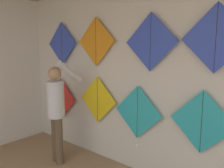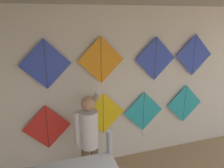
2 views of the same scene
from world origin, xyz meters
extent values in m
cube|color=silver|center=(0.00, 3.56, 1.40)|extent=(5.10, 0.06, 2.80)
cylinder|color=brown|center=(-0.85, 2.92, 0.38)|extent=(0.12, 0.12, 0.76)
cylinder|color=brown|center=(-0.72, 2.89, 0.38)|extent=(0.12, 0.12, 0.76)
cylinder|color=silver|center=(-0.78, 2.91, 1.05)|extent=(0.27, 0.27, 0.57)
sphere|color=tan|center=(-0.78, 2.91, 1.46)|extent=(0.21, 0.21, 0.21)
cylinder|color=silver|center=(-0.94, 2.94, 1.08)|extent=(0.10, 0.10, 0.51)
cylinder|color=silver|center=(-0.62, 3.08, 1.48)|extent=(0.10, 0.47, 0.37)
cube|color=red|center=(-1.37, 3.47, 0.89)|extent=(0.78, 0.01, 0.78)
cylinder|color=black|center=(-1.37, 3.47, 0.89)|extent=(0.01, 0.01, 0.74)
cube|color=yellow|center=(-0.41, 3.47, 1.00)|extent=(0.78, 0.01, 0.78)
cylinder|color=black|center=(-0.41, 3.47, 1.00)|extent=(0.01, 0.01, 0.74)
cube|color=#28B2C6|center=(0.38, 3.47, 0.93)|extent=(0.78, 0.01, 0.78)
cylinder|color=black|center=(0.38, 3.47, 0.93)|extent=(0.01, 0.01, 0.74)
sphere|color=white|center=(0.38, 3.46, 0.49)|extent=(0.04, 0.04, 0.04)
sphere|color=white|center=(0.38, 3.46, 0.42)|extent=(0.04, 0.04, 0.04)
cube|color=#28B2C6|center=(1.27, 3.47, 0.97)|extent=(0.78, 0.01, 0.78)
cylinder|color=black|center=(1.27, 3.47, 0.97)|extent=(0.01, 0.01, 0.74)
cube|color=blue|center=(-1.30, 3.47, 1.94)|extent=(0.78, 0.01, 0.78)
cylinder|color=black|center=(-1.30, 3.47, 1.94)|extent=(0.01, 0.01, 0.74)
cube|color=orange|center=(-0.43, 3.47, 1.95)|extent=(0.78, 0.01, 0.78)
cylinder|color=black|center=(-0.43, 3.47, 1.95)|extent=(0.01, 0.01, 0.74)
cube|color=blue|center=(0.56, 3.47, 1.92)|extent=(0.78, 0.01, 0.78)
cylinder|color=black|center=(0.56, 3.47, 1.92)|extent=(0.01, 0.01, 0.74)
cube|color=blue|center=(1.36, 3.47, 1.94)|extent=(0.78, 0.01, 0.78)
cylinder|color=black|center=(1.36, 3.47, 1.94)|extent=(0.01, 0.01, 0.74)
camera|label=1|loc=(2.02, 0.88, 1.80)|focal=35.00mm
camera|label=2|loc=(-1.34, 0.09, 2.63)|focal=35.00mm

